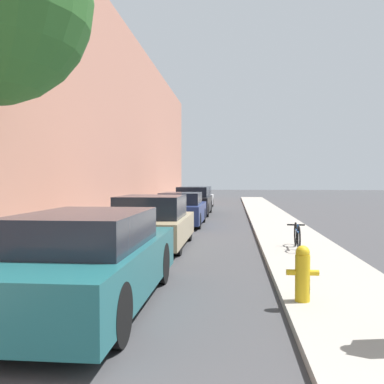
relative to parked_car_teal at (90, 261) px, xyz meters
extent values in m
plane|color=#3D3D3F|center=(0.84, 9.91, -0.67)|extent=(120.00, 120.00, 0.00)
cube|color=#9E998E|center=(-2.06, 9.91, -0.61)|extent=(2.00, 52.00, 0.12)
cube|color=#9E998E|center=(3.74, 9.91, -0.61)|extent=(2.00, 52.00, 0.12)
cube|color=tan|center=(-3.41, 9.91, 3.92)|extent=(0.70, 52.00, 9.18)
cylinder|color=black|center=(-0.77, 1.48, -0.31)|extent=(0.22, 0.71, 0.71)
cylinder|color=black|center=(0.77, 1.48, -0.31)|extent=(0.22, 0.71, 0.71)
cylinder|color=black|center=(0.77, -1.40, -0.31)|extent=(0.22, 0.71, 0.71)
cube|color=#1E6066|center=(0.00, 0.04, -0.12)|extent=(1.74, 4.65, 0.70)
cube|color=black|center=(0.00, -0.14, 0.47)|extent=(1.53, 2.42, 0.47)
cylinder|color=black|center=(-0.95, 6.74, -0.34)|extent=(0.22, 0.66, 0.66)
cylinder|color=black|center=(0.68, 6.74, -0.34)|extent=(0.22, 0.66, 0.66)
cylinder|color=black|center=(-0.95, 4.25, -0.34)|extent=(0.22, 0.66, 0.66)
cylinder|color=black|center=(0.68, 4.25, -0.34)|extent=(0.22, 0.66, 0.66)
cube|color=tan|center=(-0.13, 5.50, -0.17)|extent=(1.85, 4.02, 0.63)
cube|color=black|center=(-0.13, 5.34, 0.44)|extent=(1.63, 2.09, 0.58)
cylinder|color=black|center=(-0.77, 12.28, -0.37)|extent=(0.22, 0.60, 0.60)
cylinder|color=black|center=(0.73, 12.28, -0.37)|extent=(0.22, 0.60, 0.60)
cylinder|color=black|center=(-0.77, 9.76, -0.37)|extent=(0.22, 0.60, 0.60)
cylinder|color=black|center=(0.73, 9.76, -0.37)|extent=(0.22, 0.60, 0.60)
cube|color=navy|center=(-0.02, 11.02, -0.16)|extent=(1.71, 4.05, 0.69)
cube|color=black|center=(-0.02, 10.86, 0.41)|extent=(1.50, 2.11, 0.45)
cylinder|color=black|center=(-0.78, 17.66, -0.33)|extent=(0.22, 0.67, 0.67)
cylinder|color=black|center=(0.73, 17.66, -0.33)|extent=(0.22, 0.67, 0.67)
cylinder|color=black|center=(-0.78, 14.90, -0.33)|extent=(0.22, 0.67, 0.67)
cylinder|color=black|center=(0.73, 14.90, -0.33)|extent=(0.22, 0.67, 0.67)
cube|color=black|center=(-0.03, 16.28, -0.10)|extent=(1.72, 4.45, 0.76)
cube|color=black|center=(-0.03, 16.10, 0.53)|extent=(1.51, 2.31, 0.50)
cylinder|color=black|center=(-0.91, 22.85, -0.35)|extent=(0.22, 0.64, 0.64)
cylinder|color=black|center=(0.57, 22.85, -0.35)|extent=(0.22, 0.64, 0.64)
cylinder|color=black|center=(-0.91, 20.22, -0.35)|extent=(0.22, 0.64, 0.64)
cylinder|color=black|center=(0.57, 20.22, -0.35)|extent=(0.22, 0.64, 0.64)
cube|color=silver|center=(-0.17, 21.54, -0.17)|extent=(1.68, 4.25, 0.64)
cube|color=black|center=(-0.17, 21.37, 0.43)|extent=(1.48, 2.21, 0.57)
cylinder|color=gold|center=(3.01, 0.16, -0.22)|extent=(0.21, 0.21, 0.65)
sphere|color=gold|center=(3.01, 0.16, 0.14)|extent=(0.20, 0.20, 0.20)
cylinder|color=gold|center=(2.85, 0.16, -0.14)|extent=(0.13, 0.08, 0.08)
cylinder|color=gold|center=(3.16, 0.16, -0.14)|extent=(0.13, 0.08, 0.08)
torus|color=black|center=(3.63, 5.28, -0.24)|extent=(0.07, 0.61, 0.61)
torus|color=black|center=(3.58, 4.40, -0.24)|extent=(0.07, 0.61, 0.61)
cube|color=#235193|center=(3.61, 4.84, -0.11)|extent=(0.08, 0.74, 0.04)
cylinder|color=#235193|center=(3.60, 4.69, -0.02)|extent=(0.04, 0.04, 0.17)
cube|color=black|center=(3.63, 5.21, 0.00)|extent=(0.44, 0.06, 0.04)
camera|label=1|loc=(2.04, -5.94, 1.16)|focal=40.30mm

